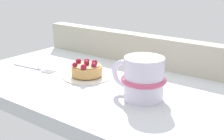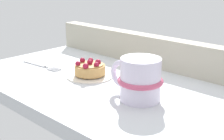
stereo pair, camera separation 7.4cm
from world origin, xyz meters
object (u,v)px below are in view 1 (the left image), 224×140
at_px(raspberry_tart, 86,69).
at_px(dessert_fork, 34,68).
at_px(coffee_mug, 143,78).
at_px(dessert_plate, 86,76).

xyz_separation_m(raspberry_tart, dessert_fork, (-0.17, -0.03, -0.02)).
distance_m(coffee_mug, dessert_fork, 0.37).
bearing_deg(dessert_fork, dessert_plate, 11.32).
bearing_deg(coffee_mug, raspberry_tart, 171.42).
bearing_deg(dessert_fork, coffee_mug, 0.84).
relative_size(coffee_mug, dessert_fork, 0.88).
bearing_deg(coffee_mug, dessert_plate, 171.45).
height_order(raspberry_tart, coffee_mug, coffee_mug).
relative_size(dessert_plate, raspberry_tart, 1.55).
bearing_deg(coffee_mug, dessert_fork, -179.16).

